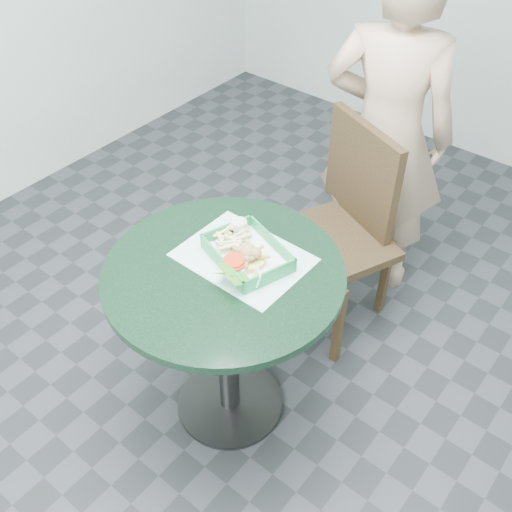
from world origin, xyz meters
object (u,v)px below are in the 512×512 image
Objects in this scene: sauce_ramekin at (228,232)px; crab_sandwich at (251,259)px; cafe_table at (226,309)px; dining_chair at (344,218)px; food_basket at (248,260)px; diner_person at (388,125)px.

crab_sandwich is at bearing -20.62° from sauce_ramekin.
cafe_table is 14.46× the size of sauce_ramekin.
food_basket is at bearing -65.42° from dining_chair.
cafe_table is 0.49× the size of diner_person.
cafe_table is 0.21m from food_basket.
crab_sandwich is at bearing -25.48° from food_basket.
dining_chair is at bearing 72.96° from diner_person.
diner_person is 5.98× the size of food_basket.
diner_person is at bearing 114.62° from dining_chair.
dining_chair is 0.74m from crab_sandwich.
dining_chair is 0.44m from diner_person.
dining_chair is 0.69m from sauce_ramekin.
food_basket reaches higher than cafe_table.
crab_sandwich reaches higher than cafe_table.
crab_sandwich is (0.03, -0.01, 0.03)m from food_basket.
food_basket is at bearing 72.94° from diner_person.
food_basket is at bearing 154.52° from crab_sandwich.
cafe_table is 0.76m from dining_chair.
sauce_ramekin is at bearing 160.50° from food_basket.
food_basket is at bearing -19.50° from sauce_ramekin.
cafe_table is 7.27× the size of crab_sandwich.
dining_chair is at bearing 80.21° from sauce_ramekin.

